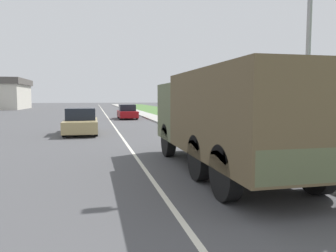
# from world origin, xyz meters

# --- Properties ---
(ground_plane) EXTENTS (180.00, 180.00, 0.00)m
(ground_plane) POSITION_xyz_m (0.00, 40.00, 0.00)
(ground_plane) COLOR #4C4C4F
(lane_centre_stripe) EXTENTS (0.12, 120.00, 0.00)m
(lane_centre_stripe) POSITION_xyz_m (0.00, 40.00, 0.00)
(lane_centre_stripe) COLOR silver
(lane_centre_stripe) RESTS_ON ground
(sidewalk_right) EXTENTS (1.80, 120.00, 0.12)m
(sidewalk_right) POSITION_xyz_m (4.50, 40.00, 0.06)
(sidewalk_right) COLOR #ADAAA3
(sidewalk_right) RESTS_ON ground
(grass_strip_right) EXTENTS (7.00, 120.00, 0.02)m
(grass_strip_right) POSITION_xyz_m (8.90, 40.00, 0.01)
(grass_strip_right) COLOR #4C7538
(grass_strip_right) RESTS_ON ground
(military_truck) EXTENTS (2.42, 7.80, 2.78)m
(military_truck) POSITION_xyz_m (2.21, 12.26, 1.60)
(military_truck) COLOR #545B3D
(military_truck) RESTS_ON ground
(car_nearest_ahead) EXTENTS (1.84, 4.44, 1.48)m
(car_nearest_ahead) POSITION_xyz_m (-2.14, 23.19, 0.67)
(car_nearest_ahead) COLOR tan
(car_nearest_ahead) RESTS_ON ground
(car_second_ahead) EXTENTS (1.71, 4.09, 1.39)m
(car_second_ahead) POSITION_xyz_m (1.78, 35.67, 0.63)
(car_second_ahead) COLOR maroon
(car_second_ahead) RESTS_ON ground
(lamp_post) EXTENTS (1.69, 0.24, 6.60)m
(lamp_post) POSITION_xyz_m (4.53, 12.37, 4.08)
(lamp_post) COLOR gray
(lamp_post) RESTS_ON sidewalk_right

